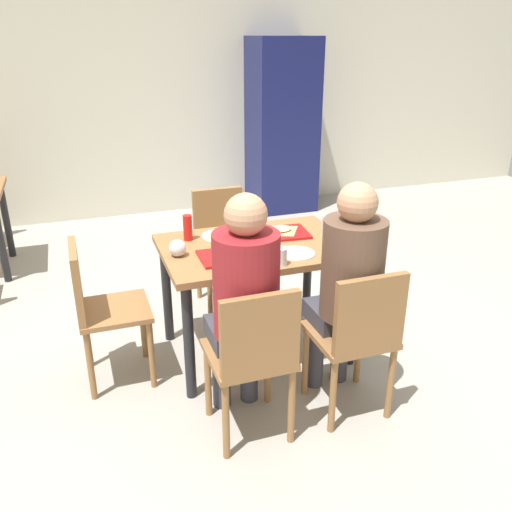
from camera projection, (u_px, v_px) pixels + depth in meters
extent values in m
cube|color=#9E998E|center=(256.00, 351.00, 3.53)|extent=(10.00, 10.00, 0.02)
cube|color=beige|center=(158.00, 86.00, 5.77)|extent=(10.00, 0.10, 2.80)
cube|color=olive|center=(256.00, 248.00, 3.24)|extent=(1.14, 0.78, 0.04)
cylinder|color=black|center=(189.00, 343.00, 2.94)|extent=(0.06, 0.06, 0.71)
cylinder|color=black|center=(353.00, 313.00, 3.25)|extent=(0.06, 0.06, 0.71)
cylinder|color=black|center=(167.00, 292.00, 3.52)|extent=(0.06, 0.06, 0.71)
cylinder|color=black|center=(308.00, 271.00, 3.83)|extent=(0.06, 0.06, 0.71)
cube|color=olive|center=(248.00, 354.00, 2.66)|extent=(0.40, 0.40, 0.03)
cube|color=olive|center=(260.00, 335.00, 2.42)|extent=(0.38, 0.04, 0.40)
cylinder|color=olive|center=(208.00, 381.00, 2.85)|extent=(0.04, 0.04, 0.44)
cylinder|color=olive|center=(268.00, 368.00, 2.95)|extent=(0.04, 0.04, 0.44)
cylinder|color=olive|center=(226.00, 421.00, 2.55)|extent=(0.04, 0.04, 0.44)
cylinder|color=olive|center=(292.00, 406.00, 2.66)|extent=(0.04, 0.04, 0.44)
cube|color=olive|center=(349.00, 335.00, 2.83)|extent=(0.40, 0.40, 0.03)
cube|color=olive|center=(370.00, 315.00, 2.59)|extent=(0.38, 0.04, 0.40)
cylinder|color=olive|center=(305.00, 361.00, 3.02)|extent=(0.04, 0.04, 0.44)
cylinder|color=olive|center=(359.00, 350.00, 3.12)|extent=(0.04, 0.04, 0.44)
cylinder|color=olive|center=(333.00, 396.00, 2.72)|extent=(0.04, 0.04, 0.44)
cylinder|color=olive|center=(390.00, 383.00, 2.83)|extent=(0.04, 0.04, 0.44)
cube|color=olive|center=(225.00, 249.00, 3.95)|extent=(0.40, 0.40, 0.03)
cube|color=olive|center=(218.00, 214.00, 4.02)|extent=(0.38, 0.04, 0.40)
cylinder|color=olive|center=(254.00, 284.00, 3.94)|extent=(0.04, 0.04, 0.44)
cylinder|color=olive|center=(210.00, 291.00, 3.84)|extent=(0.04, 0.04, 0.44)
cylinder|color=olive|center=(240.00, 266.00, 4.24)|extent=(0.04, 0.04, 0.44)
cylinder|color=olive|center=(199.00, 272.00, 4.14)|extent=(0.04, 0.04, 0.44)
cube|color=olive|center=(114.00, 310.00, 3.08)|extent=(0.40, 0.40, 0.03)
cube|color=olive|center=(77.00, 281.00, 2.95)|extent=(0.04, 0.38, 0.40)
cylinder|color=olive|center=(143.00, 326.00, 3.37)|extent=(0.04, 0.04, 0.44)
cylinder|color=olive|center=(152.00, 355.00, 3.08)|extent=(0.04, 0.04, 0.44)
cylinder|color=olive|center=(87.00, 336.00, 3.27)|extent=(0.04, 0.04, 0.44)
cylinder|color=olive|center=(90.00, 366.00, 2.97)|extent=(0.04, 0.04, 0.44)
cylinder|color=#383842|center=(221.00, 369.00, 2.92)|extent=(0.10, 0.10, 0.47)
cylinder|color=#383842|center=(249.00, 363.00, 2.97)|extent=(0.10, 0.10, 0.47)
cube|color=#383842|center=(240.00, 330.00, 2.75)|extent=(0.32, 0.28, 0.10)
cylinder|color=maroon|center=(246.00, 285.00, 2.53)|extent=(0.32, 0.32, 0.52)
sphere|color=tan|center=(246.00, 215.00, 2.40)|extent=(0.20, 0.20, 0.20)
cylinder|color=#383842|center=(315.00, 350.00, 3.09)|extent=(0.10, 0.10, 0.47)
cylinder|color=#383842|center=(340.00, 345.00, 3.14)|extent=(0.10, 0.10, 0.47)
cube|color=#383842|center=(339.00, 313.00, 2.92)|extent=(0.32, 0.28, 0.10)
cylinder|color=brown|center=(353.00, 269.00, 2.71)|extent=(0.32, 0.32, 0.52)
sphere|color=tan|center=(358.00, 203.00, 2.57)|extent=(0.20, 0.20, 0.20)
cube|color=#B21414|center=(231.00, 256.00, 3.05)|extent=(0.36, 0.27, 0.02)
cube|color=#B21414|center=(279.00, 233.00, 3.39)|extent=(0.38, 0.29, 0.02)
cylinder|color=white|center=(219.00, 236.00, 3.37)|extent=(0.22, 0.22, 0.01)
cylinder|color=white|center=(296.00, 253.00, 3.10)|extent=(0.22, 0.22, 0.01)
pyramid|color=#DBAD60|center=(234.00, 251.00, 3.08)|extent=(0.22, 0.21, 0.01)
ellipsoid|color=#D8C67F|center=(234.00, 250.00, 3.08)|extent=(0.16, 0.15, 0.01)
pyramid|color=#DBAD60|center=(281.00, 230.00, 3.41)|extent=(0.26, 0.24, 0.01)
ellipsoid|color=#D8C67F|center=(281.00, 228.00, 3.41)|extent=(0.18, 0.17, 0.01)
pyramid|color=#DBAD60|center=(220.00, 235.00, 3.34)|extent=(0.13, 0.20, 0.01)
ellipsoid|color=#D8C67F|center=(220.00, 234.00, 3.34)|extent=(0.09, 0.14, 0.01)
cylinder|color=white|center=(235.00, 221.00, 3.50)|extent=(0.07, 0.07, 0.10)
cylinder|color=white|center=(281.00, 256.00, 2.93)|extent=(0.07, 0.07, 0.10)
cylinder|color=#B7BCC6|center=(327.00, 225.00, 3.37)|extent=(0.07, 0.07, 0.12)
cylinder|color=red|center=(188.00, 228.00, 3.28)|extent=(0.06, 0.06, 0.16)
sphere|color=silver|center=(177.00, 248.00, 3.05)|extent=(0.10, 0.10, 0.10)
cube|color=#14194C|center=(282.00, 126.00, 6.03)|extent=(0.70, 0.60, 1.90)
cylinder|color=black|center=(1.00, 242.00, 4.36)|extent=(0.06, 0.06, 0.71)
cylinder|color=black|center=(6.00, 220.00, 4.87)|extent=(0.06, 0.06, 0.71)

